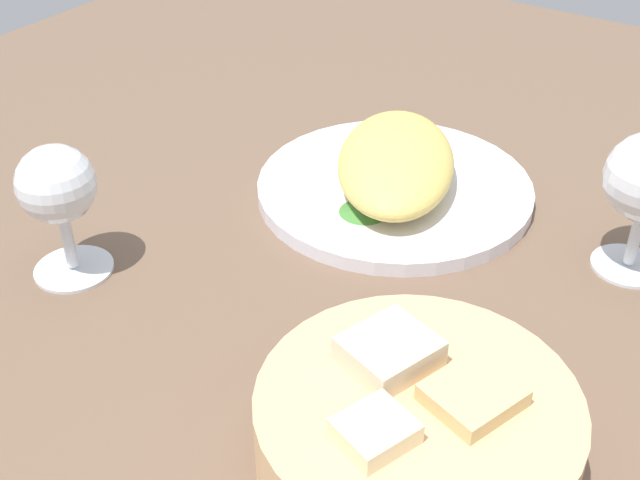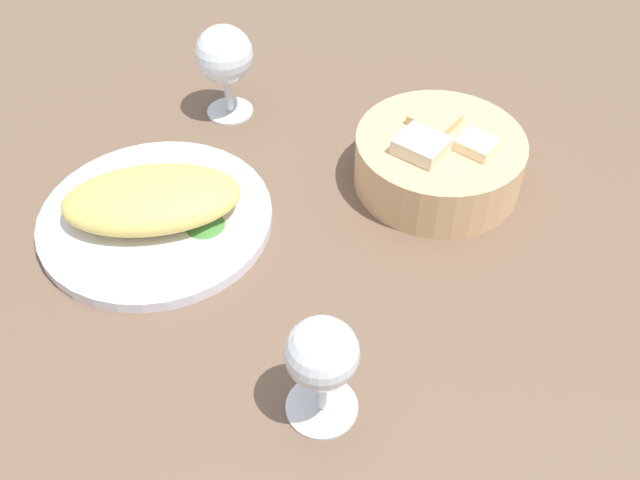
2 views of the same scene
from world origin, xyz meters
TOP-DOWN VIEW (x-y plane):
  - ground_plane at (0.00, 0.00)cm, footprint 140.00×140.00cm
  - plate at (-11.02, -3.79)cm, footprint 26.41×26.41cm
  - omelette at (-11.02, -3.79)cm, footprint 22.58×18.68cm
  - lettuce_garnish at (-4.89, -3.56)cm, footprint 4.49×4.49cm
  - bread_basket at (17.38, 13.73)cm, footprint 19.79×19.79cm
  - wine_glass_near at (14.71, -20.26)cm, footprint 6.65×6.65cm

SIDE VIEW (x-z plane):
  - ground_plane at x=0.00cm, z-range -2.00..0.00cm
  - plate at x=-11.02cm, z-range 0.00..1.40cm
  - lettuce_garnish at x=-4.89cm, z-range 1.40..2.51cm
  - bread_basket at x=17.38cm, z-range -0.67..7.65cm
  - omelette at x=-11.02cm, z-range 1.40..5.97cm
  - wine_glass_near at x=14.71cm, z-range 1.83..13.57cm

